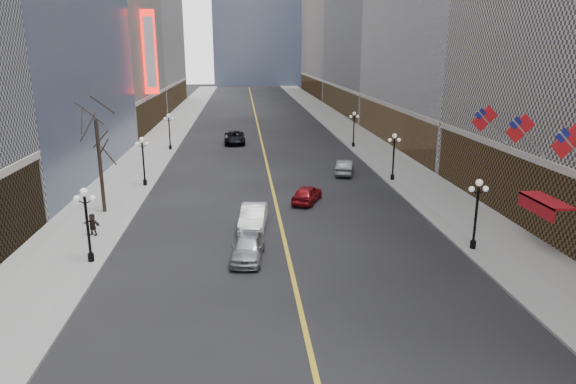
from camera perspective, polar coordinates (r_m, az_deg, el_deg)
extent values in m
cube|color=gray|center=(72.33, 8.30, 5.58)|extent=(6.00, 230.00, 0.15)
cube|color=gray|center=(71.30, -14.26, 5.12)|extent=(6.00, 230.00, 0.15)
cube|color=gold|center=(80.31, -3.19, 6.64)|extent=(0.25, 200.00, 0.02)
cube|color=#4F3C34|center=(71.19, 12.22, 7.29)|extent=(2.80, 35.00, 5.00)
cube|color=#4F3C34|center=(107.84, 6.26, 10.21)|extent=(2.80, 39.00, 5.00)
cube|color=#4F3C34|center=(150.12, 3.02, 11.74)|extent=(2.80, 45.00, 5.00)
cube|color=#4F3C34|center=(88.28, -15.55, 8.60)|extent=(2.80, 29.00, 5.00)
cube|color=#4F3C34|center=(121.74, -12.75, 10.52)|extent=(2.80, 37.00, 5.00)
cylinder|color=black|center=(34.78, 19.87, -5.49)|extent=(0.36, 0.36, 0.50)
cylinder|color=black|center=(34.22, 20.13, -2.75)|extent=(0.16, 0.16, 4.00)
sphere|color=white|center=(33.61, 20.49, 0.98)|extent=(0.44, 0.44, 0.44)
sphere|color=white|center=(33.51, 19.73, 0.31)|extent=(0.36, 0.36, 0.36)
sphere|color=white|center=(33.90, 21.11, 0.34)|extent=(0.36, 0.36, 0.36)
cylinder|color=black|center=(50.88, 11.52, 1.63)|extent=(0.36, 0.36, 0.50)
cylinder|color=black|center=(50.50, 11.63, 3.56)|extent=(0.16, 0.16, 4.00)
sphere|color=white|center=(50.09, 11.77, 6.13)|extent=(0.44, 0.44, 0.44)
sphere|color=white|center=(50.03, 11.25, 5.69)|extent=(0.36, 0.36, 0.36)
sphere|color=white|center=(50.29, 12.24, 5.68)|extent=(0.36, 0.36, 0.36)
cylinder|color=black|center=(67.95, 7.26, 5.26)|extent=(0.36, 0.36, 0.50)
cylinder|color=black|center=(67.66, 7.31, 6.72)|extent=(0.16, 0.16, 4.00)
sphere|color=white|center=(67.36, 7.38, 8.65)|extent=(0.44, 0.44, 0.44)
sphere|color=white|center=(67.31, 6.99, 8.31)|extent=(0.36, 0.36, 0.36)
sphere|color=white|center=(67.50, 7.75, 8.31)|extent=(0.36, 0.36, 0.36)
cylinder|color=black|center=(32.94, -21.04, -6.78)|extent=(0.36, 0.36, 0.50)
cylinder|color=black|center=(32.35, -21.34, -3.90)|extent=(0.16, 0.16, 4.00)
sphere|color=white|center=(31.71, -21.74, 0.03)|extent=(0.44, 0.44, 0.44)
sphere|color=white|center=(31.94, -22.44, -0.68)|extent=(0.36, 0.36, 0.36)
sphere|color=white|center=(31.68, -20.89, -0.65)|extent=(0.36, 0.36, 0.36)
cylinder|color=black|center=(49.65, -15.60, 1.03)|extent=(0.36, 0.36, 0.50)
cylinder|color=black|center=(49.26, -15.74, 3.00)|extent=(0.16, 0.16, 4.00)
sphere|color=white|center=(48.83, -15.94, 5.63)|extent=(0.44, 0.44, 0.44)
sphere|color=white|center=(48.99, -16.42, 5.15)|extent=(0.36, 0.36, 0.36)
sphere|color=white|center=(48.82, -15.39, 5.19)|extent=(0.36, 0.36, 0.36)
cylinder|color=black|center=(67.02, -12.94, 4.85)|extent=(0.36, 0.36, 0.50)
cylinder|color=black|center=(66.74, -13.03, 6.33)|extent=(0.16, 0.16, 4.00)
sphere|color=white|center=(66.43, -13.15, 8.28)|extent=(0.44, 0.44, 0.44)
sphere|color=white|center=(66.54, -13.51, 7.92)|extent=(0.36, 0.36, 0.36)
sphere|color=white|center=(66.41, -12.74, 7.96)|extent=(0.36, 0.36, 0.36)
cube|color=red|center=(32.13, 28.68, 4.92)|extent=(1.94, 0.04, 1.94)
cube|color=navy|center=(31.89, 28.23, 5.55)|extent=(0.88, 0.06, 0.88)
cylinder|color=#B2B2B7|center=(36.75, 25.18, 5.41)|extent=(2.49, 0.12, 2.49)
cube|color=red|center=(36.34, 24.40, 6.45)|extent=(1.94, 0.04, 1.94)
cube|color=navy|center=(36.12, 23.97, 7.01)|extent=(0.88, 0.06, 0.88)
cylinder|color=#B2B2B7|center=(41.10, 21.74, 6.70)|extent=(2.49, 0.12, 2.49)
cube|color=red|center=(40.73, 21.01, 7.63)|extent=(1.94, 0.04, 1.94)
cube|color=navy|center=(40.54, 20.61, 8.14)|extent=(0.88, 0.06, 0.88)
cube|color=maroon|center=(36.07, 26.77, -0.83)|extent=(1.40, 4.00, 0.15)
cube|color=maroon|center=(35.83, 25.81, -1.48)|extent=(0.10, 4.00, 0.90)
cube|color=red|center=(80.43, -15.12, 14.74)|extent=(2.00, 0.50, 12.00)
cube|color=white|center=(80.42, -15.08, 14.74)|extent=(1.40, 0.55, 10.00)
cylinder|color=#2D231C|center=(41.68, -20.13, 2.69)|extent=(0.28, 0.28, 7.20)
imported|color=#9C9FA3|center=(31.39, -4.48, -6.09)|extent=(2.38, 4.77, 1.56)
imported|color=white|center=(36.79, -3.88, -2.76)|extent=(2.27, 5.07, 1.62)
imported|color=black|center=(70.60, -5.95, 6.03)|extent=(2.92, 6.03, 1.65)
imported|color=maroon|center=(42.82, 2.13, -0.20)|extent=(3.32, 4.66, 1.47)
imported|color=#4F5457|center=(52.92, 6.33, 2.78)|extent=(2.76, 4.86, 1.51)
imported|color=black|center=(37.26, -20.91, -3.38)|extent=(1.44, 0.98, 1.51)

